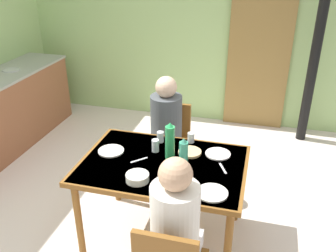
{
  "coord_description": "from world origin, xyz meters",
  "views": [
    {
      "loc": [
        1.04,
        -2.36,
        2.27
      ],
      "look_at": [
        0.37,
        0.15,
        1.0
      ],
      "focal_mm": 39.16,
      "sensor_mm": 36.0,
      "label": 1
    }
  ],
  "objects": [
    {
      "name": "chair_far_diner",
      "position": [
        0.21,
        0.81,
        0.5
      ],
      "size": [
        0.4,
        0.4,
        0.87
      ],
      "rotation": [
        0.0,
        0.0,
        3.14
      ],
      "color": "brown",
      "rests_on": "ground_plane"
    },
    {
      "name": "kitchen_counter",
      "position": [
        -1.97,
        1.02,
        0.45
      ],
      "size": [
        0.61,
        2.27,
        0.91
      ],
      "color": "brown",
      "rests_on": "ground_plane"
    },
    {
      "name": "wall_back",
      "position": [
        0.0,
        2.57,
        1.28
      ],
      "size": [
        4.79,
        0.1,
        2.56
      ],
      "primitive_type": "cube",
      "color": "#9EC279",
      "rests_on": "ground_plane"
    },
    {
      "name": "water_bottle_green_near",
      "position": [
        0.56,
        -0.12,
        0.89
      ],
      "size": [
        0.07,
        0.07,
        0.31
      ],
      "color": "#349171",
      "rests_on": "dining_table"
    },
    {
      "name": "water_bottle_green_far",
      "position": [
        0.4,
        0.09,
        0.89
      ],
      "size": [
        0.08,
        0.08,
        0.31
      ],
      "color": "#32A258",
      "rests_on": "dining_table"
    },
    {
      "name": "stove_pipe_column",
      "position": [
        1.62,
        2.22,
        1.28
      ],
      "size": [
        0.12,
        0.12,
        2.56
      ],
      "primitive_type": "cylinder",
      "color": "black",
      "rests_on": "ground_plane"
    },
    {
      "name": "dining_table",
      "position": [
        0.37,
        0.0,
        0.67
      ],
      "size": [
        1.3,
        0.9,
        0.75
      ],
      "color": "brown",
      "rests_on": "ground_plane"
    },
    {
      "name": "door_wooden",
      "position": [
        0.97,
        2.49,
        1.0
      ],
      "size": [
        0.8,
        0.05,
        2.0
      ],
      "primitive_type": "cube",
      "color": "olive",
      "rests_on": "ground_plane"
    },
    {
      "name": "cutlery_fork_near",
      "position": [
        0.83,
        0.04,
        0.75
      ],
      "size": [
        0.08,
        0.14,
        0.0
      ],
      "primitive_type": "cube",
      "rotation": [
        0.0,
        0.0,
        5.17
      ],
      "color": "silver",
      "rests_on": "dining_table"
    },
    {
      "name": "serving_bowl_center",
      "position": [
        0.26,
        -0.28,
        0.77
      ],
      "size": [
        0.17,
        0.17,
        0.05
      ],
      "primitive_type": "cylinder",
      "color": "silver",
      "rests_on": "dining_table"
    },
    {
      "name": "drinking_glass_by_far_diner",
      "position": [
        0.51,
        0.39,
        0.79
      ],
      "size": [
        0.06,
        0.06,
        0.09
      ],
      "primitive_type": "cylinder",
      "color": "silver",
      "rests_on": "dining_table"
    },
    {
      "name": "drinking_glass_spare_center",
      "position": [
        0.26,
        0.16,
        0.8
      ],
      "size": [
        0.06,
        0.06,
        0.11
      ],
      "primitive_type": "cylinder",
      "color": "silver",
      "rests_on": "dining_table"
    },
    {
      "name": "ground_plane",
      "position": [
        0.0,
        0.0,
        0.0
      ],
      "size": [
        6.68,
        6.68,
        0.0
      ],
      "primitive_type": "plane",
      "color": "silver"
    },
    {
      "name": "bread_plate_sliced",
      "position": [
        0.54,
        0.2,
        0.76
      ],
      "size": [
        0.19,
        0.19,
        0.02
      ],
      "primitive_type": "cylinder",
      "color": "#DBB77A",
      "rests_on": "dining_table"
    },
    {
      "name": "dinner_plate_far_center",
      "position": [
        0.77,
        0.24,
        0.75
      ],
      "size": [
        0.21,
        0.21,
        0.01
      ],
      "primitive_type": "cylinder",
      "color": "white",
      "rests_on": "dining_table"
    },
    {
      "name": "person_near_diner",
      "position": [
        0.64,
        -0.66,
        0.78
      ],
      "size": [
        0.3,
        0.37,
        0.77
      ],
      "color": "silver",
      "rests_on": "ground_plane"
    },
    {
      "name": "cutlery_knife_near",
      "position": [
        0.18,
        -0.01,
        0.75
      ],
      "size": [
        0.12,
        0.12,
        0.0
      ],
      "primitive_type": "cube",
      "rotation": [
        0.0,
        0.0,
        3.95
      ],
      "color": "silver",
      "rests_on": "dining_table"
    },
    {
      "name": "drinking_glass_by_near_diner",
      "position": [
        0.25,
        0.33,
        0.79
      ],
      "size": [
        0.06,
        0.06,
        0.1
      ],
      "primitive_type": "cylinder",
      "color": "silver",
      "rests_on": "dining_table"
    },
    {
      "name": "person_far_diner",
      "position": [
        0.21,
        0.67,
        0.78
      ],
      "size": [
        0.3,
        0.37,
        0.77
      ],
      "rotation": [
        0.0,
        0.0,
        3.14
      ],
      "color": "#4F4A57",
      "rests_on": "ground_plane"
    },
    {
      "name": "dinner_plate_near_left",
      "position": [
        -0.09,
        0.06,
        0.75
      ],
      "size": [
        0.21,
        0.21,
        0.01
      ],
      "primitive_type": "cylinder",
      "color": "white",
      "rests_on": "dining_table"
    },
    {
      "name": "dinner_plate_near_right",
      "position": [
        0.8,
        -0.29,
        0.75
      ],
      "size": [
        0.22,
        0.22,
        0.01
      ],
      "primitive_type": "cylinder",
      "color": "white",
      "rests_on": "dining_table"
    }
  ]
}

